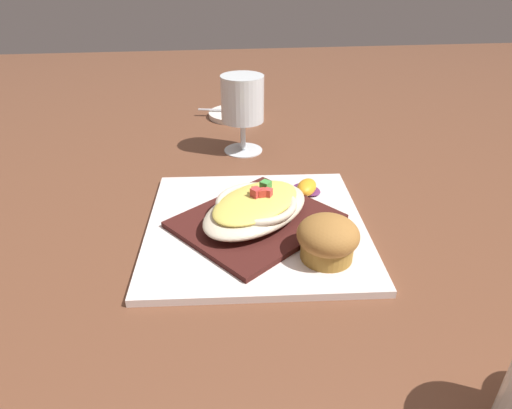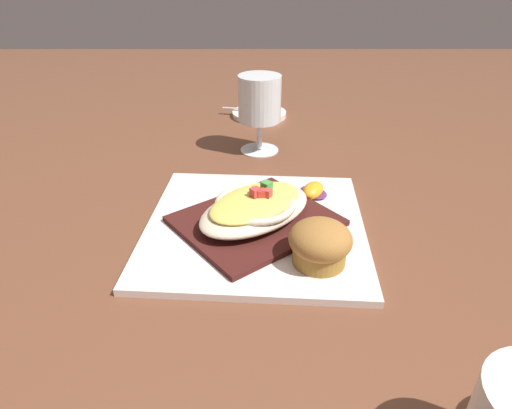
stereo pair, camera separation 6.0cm
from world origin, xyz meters
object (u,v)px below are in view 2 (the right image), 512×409
square_plate (256,226)px  orange_garnish (313,191)px  stemmed_glass (260,103)px  creamer_saucer (260,114)px  muffin (321,243)px  creamer_cup_0 (270,110)px  spoon (257,110)px  gratin_dish (256,207)px  creamer_cup_1 (271,107)px

square_plate → orange_garnish: bearing=-138.3°
stemmed_glass → creamer_saucer: (-0.00, -0.20, -0.09)m
muffin → creamer_cup_0: (0.04, -0.56, -0.02)m
stemmed_glass → spoon: stemmed_glass is taller
square_plate → spoon: (-0.00, -0.49, 0.01)m
stemmed_glass → creamer_saucer: size_ratio=1.15×
muffin → spoon: bearing=-82.6°
square_plate → gratin_dish: (-0.00, -0.00, 0.03)m
square_plate → creamer_saucer: (-0.01, -0.49, 0.00)m
square_plate → gratin_dish: 0.03m
muffin → creamer_cup_1: 0.58m
stemmed_glass → creamer_saucer: stemmed_glass is taller
muffin → orange_garnish: size_ratio=1.17×
spoon → muffin: bearing=97.4°
orange_garnish → creamer_saucer: 0.41m
muffin → spoon: 0.58m
square_plate → creamer_saucer: size_ratio=2.38×
stemmed_glass → creamer_cup_1: 0.23m
muffin → creamer_cup_1: muffin is taller
muffin → orange_garnish: muffin is taller
square_plate → creamer_cup_0: creamer_cup_0 is taller
creamer_cup_0 → stemmed_glass: bearing=82.6°
stemmed_glass → creamer_cup_0: size_ratio=6.04×
orange_garnish → stemmed_glass: (0.08, -0.20, 0.08)m
square_plate → muffin: size_ratio=3.94×
orange_garnish → spoon: orange_garnish is taller
stemmed_glass → spoon: 0.22m
creamer_cup_0 → gratin_dish: bearing=86.1°
stemmed_glass → spoon: bearing=-88.4°
creamer_saucer → spoon: spoon is taller
gratin_dish → creamer_cup_1: 0.50m
creamer_saucer → creamer_cup_0: bearing=144.6°
creamer_saucer → creamer_cup_1: 0.03m
gratin_dish → creamer_cup_1: gratin_dish is taller
gratin_dish → creamer_cup_1: (-0.04, -0.49, -0.02)m
orange_garnish → creamer_cup_1: orange_garnish is taller
stemmed_glass → creamer_cup_0: (-0.02, -0.19, -0.07)m
muffin → creamer_saucer: 0.58m
gratin_dish → orange_garnish: size_ratio=3.08×
gratin_dish → creamer_cup_0: 0.47m
orange_garnish → creamer_cup_0: orange_garnish is taller
orange_garnish → creamer_saucer: bearing=-79.0°
gratin_dish → spoon: gratin_dish is taller
muffin → creamer_cup_0: bearing=-85.4°
spoon → creamer_cup_0: bearing=149.6°
muffin → stemmed_glass: stemmed_glass is taller
spoon → square_plate: bearing=89.7°
orange_garnish → creamer_cup_0: (0.06, -0.39, 0.00)m
gratin_dish → creamer_saucer: 0.49m
gratin_dish → muffin: (-0.08, 0.09, 0.00)m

